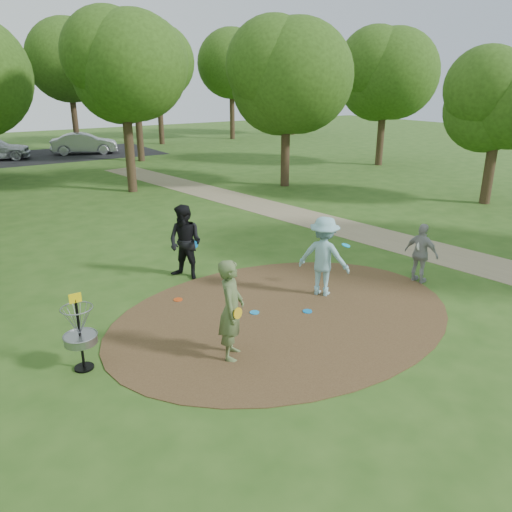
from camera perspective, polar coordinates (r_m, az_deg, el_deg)
ground at (r=11.62m, az=3.31°, el=-6.77°), size 100.00×100.00×0.00m
dirt_clearing at (r=11.62m, az=3.32°, el=-6.72°), size 8.40×8.40×0.02m
footpath at (r=17.23m, az=16.73°, el=1.32°), size 7.55×39.89×0.01m
parking_lot at (r=39.51m, az=-21.69°, el=10.68°), size 14.00×8.00×0.01m
player_observer_with_disc at (r=9.54m, az=-2.84°, el=-6.17°), size 0.84×0.88×2.02m
player_throwing_with_disc at (r=12.45m, az=7.75°, el=-0.06°), size 1.53×1.50×2.02m
player_walking_with_disc at (r=13.52m, az=-8.09°, el=1.56°), size 1.16×1.24×2.03m
player_waiting_with_disc at (r=13.88m, az=18.37°, el=0.28°), size 0.55×1.00×1.61m
disc_ground_cyan at (r=11.67m, az=-0.17°, el=-6.46°), size 0.22×0.22×0.02m
disc_ground_blue at (r=11.79m, az=5.89°, el=-6.30°), size 0.22×0.22×0.02m
disc_ground_red at (r=12.47m, az=-8.89°, el=-4.94°), size 0.22×0.22×0.02m
car_right at (r=39.28m, az=-19.03°, el=12.06°), size 4.87×3.01×1.51m
disc_golf_basket at (r=9.75m, az=-19.58°, el=-7.64°), size 0.63×0.63×1.54m
tree_ring at (r=18.16m, az=-10.47°, el=19.62°), size 37.12×45.78×9.13m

